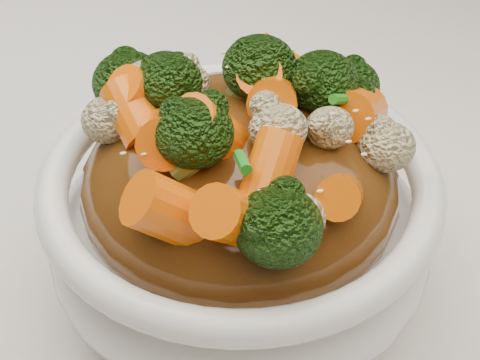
{
  "coord_description": "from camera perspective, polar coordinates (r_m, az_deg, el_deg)",
  "views": [
    {
      "loc": [
        -0.1,
        -0.27,
        1.06
      ],
      "look_at": [
        -0.04,
        -0.01,
        0.82
      ],
      "focal_mm": 55.0,
      "sensor_mm": 36.0,
      "label": 1
    }
  ],
  "objects": [
    {
      "name": "tablecloth",
      "position": [
        0.43,
        4.35,
        -7.47
      ],
      "size": [
        1.2,
        0.8,
        0.04
      ],
      "primitive_type": "cube",
      "color": "silver",
      "rests_on": "dining_table"
    },
    {
      "name": "bowl",
      "position": [
        0.38,
        0.0,
        -3.35
      ],
      "size": [
        0.23,
        0.23,
        0.08
      ],
      "primitive_type": null,
      "rotation": [
        0.0,
        0.0,
        -0.19
      ],
      "color": "white",
      "rests_on": "tablecloth"
    },
    {
      "name": "sauce_base",
      "position": [
        0.36,
        0.0,
        -0.32
      ],
      "size": [
        0.18,
        0.18,
        0.09
      ],
      "primitive_type": "ellipsoid",
      "rotation": [
        0.0,
        0.0,
        -0.19
      ],
      "color": "#512C0D",
      "rests_on": "bowl"
    },
    {
      "name": "carrots",
      "position": [
        0.33,
        0.0,
        7.13
      ],
      "size": [
        0.18,
        0.18,
        0.05
      ],
      "primitive_type": null,
      "rotation": [
        0.0,
        0.0,
        -0.19
      ],
      "color": "#FA6708",
      "rests_on": "sauce_base"
    },
    {
      "name": "broccoli",
      "position": [
        0.33,
        0.0,
        6.99
      ],
      "size": [
        0.18,
        0.18,
        0.04
      ],
      "primitive_type": null,
      "rotation": [
        0.0,
        0.0,
        -0.19
      ],
      "color": "black",
      "rests_on": "sauce_base"
    },
    {
      "name": "cauliflower",
      "position": [
        0.33,
        0.0,
        6.73
      ],
      "size": [
        0.18,
        0.18,
        0.03
      ],
      "primitive_type": null,
      "rotation": [
        0.0,
        0.0,
        -0.19
      ],
      "color": "beige",
      "rests_on": "sauce_base"
    },
    {
      "name": "scallions",
      "position": [
        0.33,
        0.0,
        7.26
      ],
      "size": [
        0.14,
        0.14,
        0.02
      ],
      "primitive_type": null,
      "rotation": [
        0.0,
        0.0,
        -0.19
      ],
      "color": "#20811D",
      "rests_on": "sauce_base"
    },
    {
      "name": "sesame_seeds",
      "position": [
        0.33,
        0.0,
        7.26
      ],
      "size": [
        0.17,
        0.17,
        0.01
      ],
      "primitive_type": null,
      "rotation": [
        0.0,
        0.0,
        -0.19
      ],
      "color": "beige",
      "rests_on": "sauce_base"
    }
  ]
}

